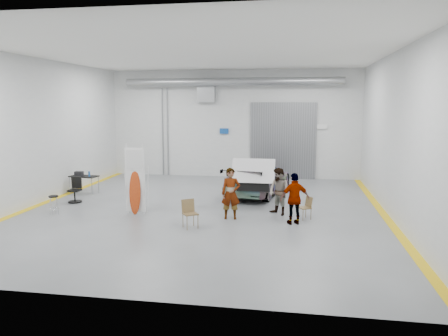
% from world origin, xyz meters
% --- Properties ---
extents(ground, '(16.00, 16.00, 0.00)m').
position_xyz_m(ground, '(0.00, 0.00, 0.00)').
color(ground, slate).
rests_on(ground, ground).
extents(room_shell, '(14.02, 16.18, 6.01)m').
position_xyz_m(room_shell, '(0.24, 2.22, 4.08)').
color(room_shell, silver).
rests_on(room_shell, ground).
extents(sedan_car, '(3.08, 5.46, 1.49)m').
position_xyz_m(sedan_car, '(1.82, 3.51, 0.75)').
color(sedan_car, silver).
rests_on(sedan_car, ground).
extents(person_a, '(0.74, 0.54, 1.86)m').
position_xyz_m(person_a, '(1.26, -1.11, 0.93)').
color(person_a, '#8B6E4C').
rests_on(person_a, ground).
extents(person_b, '(1.09, 1.07, 1.77)m').
position_xyz_m(person_b, '(2.94, -0.23, 0.89)').
color(person_b, teal).
rests_on(person_b, ground).
extents(person_c, '(1.12, 0.76, 1.79)m').
position_xyz_m(person_c, '(3.53, -1.45, 0.90)').
color(person_c, '#A85038').
rests_on(person_c, ground).
extents(surfboard_display, '(0.76, 0.22, 2.67)m').
position_xyz_m(surfboard_display, '(-2.40, -1.03, 1.08)').
color(surfboard_display, white).
rests_on(surfboard_display, ground).
extents(folding_chair_near, '(0.62, 0.68, 0.95)m').
position_xyz_m(folding_chair_near, '(0.10, -2.49, 0.30)').
color(folding_chair_near, brown).
rests_on(folding_chair_near, ground).
extents(folding_chair_far, '(0.52, 0.63, 0.82)m').
position_xyz_m(folding_chair_far, '(3.89, -0.71, 0.26)').
color(folding_chair_far, brown).
rests_on(folding_chair_far, ground).
extents(shop_stool, '(0.37, 0.37, 0.73)m').
position_xyz_m(shop_stool, '(-5.38, -1.63, 0.36)').
color(shop_stool, black).
rests_on(shop_stool, ground).
extents(work_table, '(1.36, 0.81, 1.05)m').
position_xyz_m(work_table, '(-6.23, 2.30, 0.81)').
color(work_table, gray).
rests_on(work_table, ground).
extents(office_chair, '(0.56, 0.56, 1.06)m').
position_xyz_m(office_chair, '(-5.62, 0.45, 0.46)').
color(office_chair, black).
rests_on(office_chair, ground).
extents(trunk_lid, '(1.74, 1.06, 0.04)m').
position_xyz_m(trunk_lid, '(1.82, 1.19, 1.51)').
color(trunk_lid, silver).
rests_on(trunk_lid, sedan_car).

